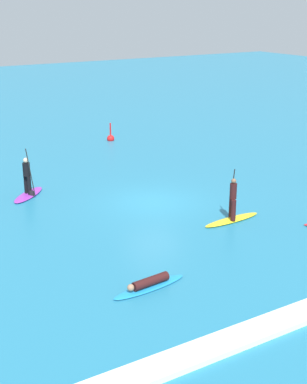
{
  "coord_description": "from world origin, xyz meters",
  "views": [
    {
      "loc": [
        -12.67,
        -20.7,
        8.82
      ],
      "look_at": [
        0.0,
        0.0,
        0.5
      ],
      "focal_mm": 52.13,
      "sensor_mm": 36.0,
      "label": 1
    }
  ],
  "objects_px": {
    "surfer_on_blue_board": "(149,284)",
    "surfer_on_yellow_board": "(232,210)",
    "marker_buoy": "(111,138)",
    "surfer_on_purple_board": "(28,186)"
  },
  "relations": [
    {
      "from": "marker_buoy",
      "to": "surfer_on_yellow_board",
      "type": "bearing_deg",
      "value": -98.21
    },
    {
      "from": "surfer_on_blue_board",
      "to": "surfer_on_yellow_board",
      "type": "bearing_deg",
      "value": -157.34
    },
    {
      "from": "surfer_on_yellow_board",
      "to": "marker_buoy",
      "type": "xyz_separation_m",
      "value": [
        2.24,
        15.53,
        -0.3
      ]
    },
    {
      "from": "surfer_on_purple_board",
      "to": "surfer_on_blue_board",
      "type": "xyz_separation_m",
      "value": [
        0.26,
        -10.78,
        -0.36
      ]
    },
    {
      "from": "surfer_on_purple_board",
      "to": "surfer_on_blue_board",
      "type": "height_order",
      "value": "surfer_on_purple_board"
    },
    {
      "from": "surfer_on_yellow_board",
      "to": "marker_buoy",
      "type": "height_order",
      "value": "surfer_on_yellow_board"
    },
    {
      "from": "surfer_on_blue_board",
      "to": "marker_buoy",
      "type": "height_order",
      "value": "marker_buoy"
    },
    {
      "from": "surfer_on_purple_board",
      "to": "surfer_on_blue_board",
      "type": "distance_m",
      "value": 10.79
    },
    {
      "from": "surfer_on_yellow_board",
      "to": "surfer_on_blue_board",
      "type": "distance_m",
      "value": 6.82
    },
    {
      "from": "surfer_on_yellow_board",
      "to": "surfer_on_blue_board",
      "type": "xyz_separation_m",
      "value": [
        -6.01,
        -3.19,
        -0.33
      ]
    }
  ]
}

